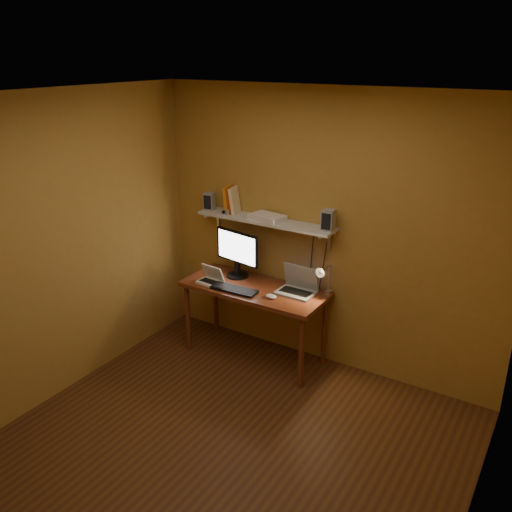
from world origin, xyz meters
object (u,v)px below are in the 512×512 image
Objects in this scene: speaker_left at (209,201)px; desk_lamp at (324,277)px; monitor at (237,251)px; mouse at (271,296)px; speaker_right at (328,220)px; router at (267,217)px; netbook at (211,278)px; desk at (254,295)px; shelf_camera at (225,212)px; keyboard at (234,290)px; laptop at (298,285)px; wall_shelf at (265,221)px.

desk_lamp is at bearing -13.05° from speaker_left.
mouse is (0.55, -0.27, -0.25)m from monitor.
desk_lamp is 1.99× the size of speaker_right.
router is (-0.63, 0.05, 0.44)m from desk_lamp.
speaker_left reaches higher than netbook.
desk is 0.76m from router.
speaker_left is at bearing 165.77° from shelf_camera.
speaker_right is at bearing 23.63° from keyboard.
speaker_left is 0.55× the size of router.
keyboard is at bearing -149.92° from laptop.
monitor is at bearing 70.24° from netbook.
speaker_left reaches higher than router.
wall_shelf is 3.73× the size of desk_lamp.
keyboard is at bearing -157.15° from speaker_right.
keyboard is (-0.53, -0.29, -0.06)m from laptop.
desk_lamp is at bearing 3.86° from laptop.
desk_lamp reaches higher than keyboard.
wall_shelf is 0.45m from monitor.
shelf_camera is (0.22, -0.06, -0.06)m from speaker_left.
netbook is 0.77m from speaker_left.
keyboard is 0.74m from router.
speaker_right is at bearing 0.60° from wall_shelf.
laptop is at bearing 62.09° from mouse.
desk is 3.98× the size of laptop.
monitor reaches higher than netbook.
netbook is at bearing 169.46° from keyboard.
speaker_left is at bearing 143.09° from keyboard.
wall_shelf is 0.77m from netbook.
mouse is 0.74m from router.
keyboard is (-0.12, -0.37, -0.60)m from wall_shelf.
netbook is 0.80× the size of router.
laptop is at bearing 26.11° from keyboard.
wall_shelf is 0.72m from mouse.
speaker_right is at bearing 23.28° from netbook.
speaker_right is at bearing 43.81° from mouse.
desk is 0.86m from shelf_camera.
keyboard is at bearing -2.23° from netbook.
monitor reaches higher than desk_lamp.
mouse is 0.60× the size of speaker_left.
shelf_camera is 0.30× the size of router.
wall_shelf is (-0.00, 0.19, 0.69)m from desk.
speaker_right is (1.05, 0.33, 0.67)m from netbook.
netbook is at bearing -144.87° from router.
speaker_left reaches higher than keyboard.
wall_shelf reaches higher than netbook.
mouse is at bearing -26.78° from desk.
netbook is (-0.13, -0.27, -0.21)m from monitor.
monitor is 1.38× the size of desk_lamp.
speaker_left is at bearing 177.41° from speaker_right.
wall_shelf is at bearing 131.15° from mouse.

